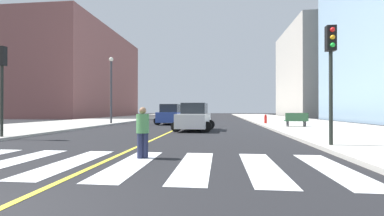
% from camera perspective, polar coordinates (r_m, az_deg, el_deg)
% --- Properties ---
extents(sidewalk_kerb_east, '(10.00, 120.00, 0.15)m').
position_cam_1_polar(sidewalk_kerb_east, '(24.68, 27.12, -3.72)').
color(sidewalk_kerb_east, '#B2ADA3').
rests_on(sidewalk_kerb_east, ground).
extents(sidewalk_kerb_west, '(10.00, 120.00, 0.15)m').
position_cam_1_polar(sidewalk_kerb_west, '(27.83, -27.98, -3.33)').
color(sidewalk_kerb_west, '#B2ADA3').
rests_on(sidewalk_kerb_west, ground).
extents(crosswalk_paint, '(13.50, 4.00, 0.01)m').
position_cam_1_polar(crosswalk_paint, '(7.93, -19.65, -11.47)').
color(crosswalk_paint, silver).
rests_on(crosswalk_paint, ground).
extents(lane_divider_paint, '(0.16, 80.00, 0.01)m').
position_cam_1_polar(lane_divider_paint, '(43.17, 1.64, -2.40)').
color(lane_divider_paint, yellow).
rests_on(lane_divider_paint, ground).
extents(parking_garage_concrete, '(18.00, 24.00, 20.95)m').
position_cam_1_polar(parking_garage_concrete, '(69.11, 27.55, 7.11)').
color(parking_garage_concrete, '#B2ADA3').
rests_on(parking_garage_concrete, ground).
extents(low_rise_brick_west, '(16.00, 32.00, 18.66)m').
position_cam_1_polar(low_rise_brick_west, '(62.61, -23.56, 6.82)').
color(low_rise_brick_west, '#854F4C').
rests_on(low_rise_brick_west, ground).
extents(car_blue_nearest, '(3.04, 4.77, 2.10)m').
position_cam_1_polar(car_blue_nearest, '(27.05, -4.64, -1.54)').
color(car_blue_nearest, '#2D479E').
rests_on(car_blue_nearest, ground).
extents(car_yellow_second, '(2.41, 3.82, 1.69)m').
position_cam_1_polar(car_yellow_second, '(52.72, 0.22, -1.17)').
color(car_yellow_second, gold).
rests_on(car_yellow_second, ground).
extents(car_white_third, '(2.97, 4.62, 2.02)m').
position_cam_1_polar(car_white_third, '(19.02, 0.53, -2.14)').
color(car_white_third, silver).
rests_on(car_white_third, ground).
extents(traffic_light_near_corner, '(0.36, 0.41, 4.70)m').
position_cam_1_polar(traffic_light_near_corner, '(11.65, 28.42, 9.16)').
color(traffic_light_near_corner, black).
rests_on(traffic_light_near_corner, sidewalk_kerb_east).
extents(traffic_light_far_corner, '(0.36, 0.41, 4.65)m').
position_cam_1_polar(traffic_light_far_corner, '(16.57, -36.47, 6.24)').
color(traffic_light_far_corner, black).
rests_on(traffic_light_far_corner, sidewalk_kerb_west).
extents(park_bench, '(1.81, 0.59, 1.12)m').
position_cam_1_polar(park_bench, '(22.71, 22.11, -2.48)').
color(park_bench, '#33603D').
rests_on(park_bench, sidewalk_kerb_east).
extents(pedestrian_crossing, '(0.40, 0.40, 1.62)m').
position_cam_1_polar(pedestrian_crossing, '(8.28, -10.87, -4.83)').
color(pedestrian_crossing, '#232847').
rests_on(pedestrian_crossing, ground).
extents(fire_hydrant, '(0.26, 0.26, 0.89)m').
position_cam_1_polar(fire_hydrant, '(27.18, 15.99, -2.37)').
color(fire_hydrant, red).
rests_on(fire_hydrant, sidewalk_kerb_east).
extents(street_lamp, '(0.44, 0.44, 6.80)m').
position_cam_1_polar(street_lamp, '(27.90, -17.48, 5.14)').
color(street_lamp, '#38383D').
rests_on(street_lamp, sidewalk_kerb_west).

